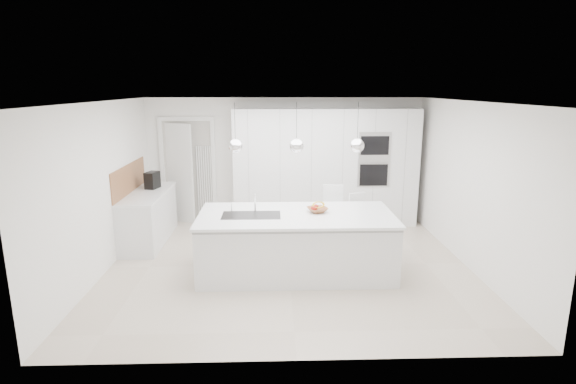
{
  "coord_description": "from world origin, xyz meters",
  "views": [
    {
      "loc": [
        -0.22,
        -6.53,
        2.71
      ],
      "look_at": [
        0.0,
        0.3,
        1.1
      ],
      "focal_mm": 28.0,
      "sensor_mm": 36.0,
      "label": 1
    }
  ],
  "objects_px": {
    "espresso_machine": "(152,180)",
    "bar_stool_left": "(334,218)",
    "fruit_bowl": "(317,210)",
    "bar_stool_right": "(357,223)",
    "island_base": "(296,246)"
  },
  "relations": [
    {
      "from": "fruit_bowl",
      "to": "bar_stool_left",
      "type": "distance_m",
      "value": 1.03
    },
    {
      "from": "fruit_bowl",
      "to": "bar_stool_right",
      "type": "xyz_separation_m",
      "value": [
        0.75,
        0.76,
        -0.45
      ]
    },
    {
      "from": "island_base",
      "to": "bar_stool_left",
      "type": "height_order",
      "value": "bar_stool_left"
    },
    {
      "from": "espresso_machine",
      "to": "bar_stool_right",
      "type": "bearing_deg",
      "value": 0.48
    },
    {
      "from": "island_base",
      "to": "fruit_bowl",
      "type": "xyz_separation_m",
      "value": [
        0.32,
        0.14,
        0.51
      ]
    },
    {
      "from": "fruit_bowl",
      "to": "bar_stool_right",
      "type": "height_order",
      "value": "fruit_bowl"
    },
    {
      "from": "bar_stool_left",
      "to": "fruit_bowl",
      "type": "bearing_deg",
      "value": -105.15
    },
    {
      "from": "espresso_machine",
      "to": "bar_stool_left",
      "type": "height_order",
      "value": "espresso_machine"
    },
    {
      "from": "island_base",
      "to": "espresso_machine",
      "type": "bearing_deg",
      "value": 144.18
    },
    {
      "from": "island_base",
      "to": "espresso_machine",
      "type": "height_order",
      "value": "espresso_machine"
    },
    {
      "from": "fruit_bowl",
      "to": "bar_stool_left",
      "type": "bearing_deg",
      "value": 67.43
    },
    {
      "from": "fruit_bowl",
      "to": "espresso_machine",
      "type": "distance_m",
      "value": 3.32
    },
    {
      "from": "bar_stool_left",
      "to": "bar_stool_right",
      "type": "relative_size",
      "value": 1.12
    },
    {
      "from": "fruit_bowl",
      "to": "espresso_machine",
      "type": "bearing_deg",
      "value": 149.33
    },
    {
      "from": "island_base",
      "to": "bar_stool_right",
      "type": "distance_m",
      "value": 1.4
    }
  ]
}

